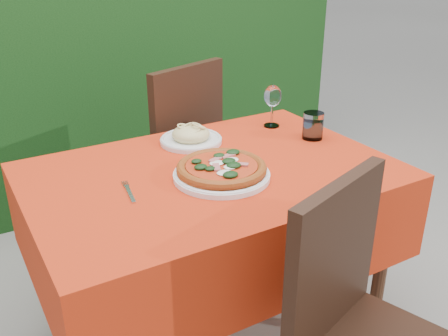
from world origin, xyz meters
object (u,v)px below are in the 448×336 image
chair_near (362,324)px  fork (130,194)px  wine_glass (273,98)px  pizza_plate (222,170)px  water_glass (313,127)px  pasta_plate (191,137)px  chair_far (173,147)px

chair_near → fork: 0.78m
chair_near → wine_glass: bearing=51.1°
chair_near → pizza_plate: bearing=81.0°
pizza_plate → water_glass: size_ratio=3.02×
pizza_plate → pasta_plate: pasta_plate is taller
chair_near → water_glass: bearing=42.5°
chair_near → wine_glass: size_ratio=5.08×
pasta_plate → wine_glass: bearing=-0.5°
wine_glass → fork: bearing=-158.5°
pizza_plate → fork: 0.31m
chair_far → wine_glass: chair_far is taller
water_glass → pasta_plate: bearing=155.1°
chair_far → water_glass: (0.33, -0.63, 0.24)m
pizza_plate → chair_far: bearing=77.3°
chair_near → chair_far: chair_far is taller
water_glass → wine_glass: (-0.06, 0.20, 0.08)m
pizza_plate → wine_glass: wine_glass is taller
pasta_plate → fork: bearing=-140.7°
chair_far → pasta_plate: 0.49m
chair_near → pizza_plate: (-0.10, 0.59, 0.25)m
chair_near → wine_glass: wine_glass is taller
chair_far → fork: chair_far is taller
chair_near → fork: size_ratio=5.39×
pizza_plate → pasta_plate: size_ratio=1.33×
chair_near → chair_far: 1.36m
pizza_plate → fork: pizza_plate is taller
chair_far → pasta_plate: bearing=55.7°
wine_glass → fork: size_ratio=1.06×
chair_far → wine_glass: 0.60m
pasta_plate → chair_near: bearing=-87.8°
pasta_plate → water_glass: size_ratio=2.26×
pizza_plate → pasta_plate: bearing=80.1°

